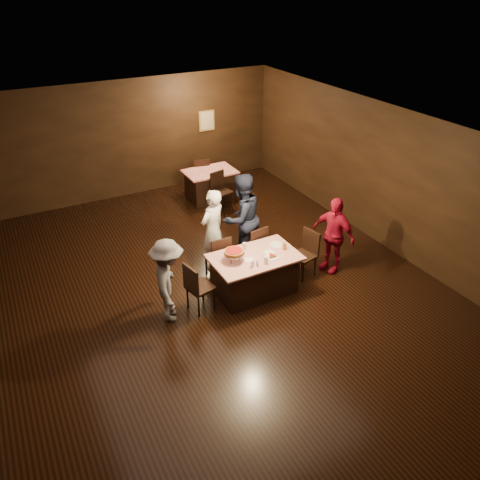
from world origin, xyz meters
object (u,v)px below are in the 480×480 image
at_px(chair_back_far, 201,174).
at_px(diner_grey_knit, 168,281).
at_px(chair_far_right, 253,246).
at_px(plate_empty, 276,245).
at_px(diner_red_shirt, 333,235).
at_px(glass_back, 245,246).
at_px(chair_end_left, 200,286).
at_px(chair_end_right, 304,255).
at_px(pizza_stand, 234,252).
at_px(back_table, 210,185).
at_px(diner_white_jacket, 213,230).
at_px(glass_amber, 284,246).
at_px(glass_front_left, 266,260).
at_px(chair_back_near, 222,191).
at_px(chair_far_left, 217,256).
at_px(main_table, 255,274).
at_px(diner_navy_hoodie, 242,218).

relative_size(chair_back_far, diner_grey_knit, 0.62).
height_order(chair_far_right, plate_empty, chair_far_right).
bearing_deg(diner_red_shirt, glass_back, -120.35).
relative_size(chair_far_right, chair_end_left, 1.00).
relative_size(chair_end_right, pizza_stand, 2.50).
distance_m(chair_end_left, diner_red_shirt, 2.85).
bearing_deg(chair_end_right, diner_red_shirt, 71.60).
relative_size(back_table, diner_white_jacket, 0.77).
bearing_deg(glass_amber, plate_empty, 104.04).
relative_size(pizza_stand, glass_amber, 2.71).
distance_m(pizza_stand, glass_front_left, 0.58).
bearing_deg(chair_back_near, chair_far_left, -131.68).
height_order(diner_red_shirt, glass_amber, diner_red_shirt).
xyz_separation_m(plate_empty, glass_amber, (0.05, -0.20, 0.06)).
bearing_deg(chair_end_right, main_table, -102.37).
relative_size(glass_front_left, glass_amber, 1.00).
relative_size(back_table, chair_far_left, 1.37).
xyz_separation_m(chair_end_left, diner_grey_knit, (-0.56, 0.02, 0.29)).
height_order(diner_navy_hoodie, glass_back, diner_navy_hoodie).
height_order(chair_far_right, chair_back_far, same).
relative_size(diner_white_jacket, pizza_stand, 4.44).
bearing_deg(chair_far_right, diner_white_jacket, -37.49).
distance_m(main_table, diner_grey_knit, 1.71).
relative_size(chair_back_far, diner_white_jacket, 0.56).
bearing_deg(chair_end_right, pizza_stand, -104.28).
distance_m(chair_end_right, chair_back_near, 3.45).
height_order(chair_end_left, glass_back, chair_end_left).
height_order(diner_red_shirt, pizza_stand, diner_red_shirt).
bearing_deg(chair_back_far, chair_end_right, 103.26).
relative_size(main_table, glass_amber, 11.43).
bearing_deg(glass_amber, chair_end_left, 178.32).
bearing_deg(pizza_stand, plate_empty, 6.01).
bearing_deg(main_table, glass_amber, -4.76).
relative_size(diner_navy_hoodie, diner_grey_knit, 1.22).
distance_m(pizza_stand, glass_back, 0.44).
relative_size(chair_far_left, chair_back_near, 1.00).
xyz_separation_m(chair_end_left, diner_white_jacket, (0.80, 1.15, 0.37)).
height_order(diner_white_jacket, glass_amber, diner_white_jacket).
relative_size(chair_end_left, chair_end_right, 1.00).
height_order(diner_navy_hoodie, glass_front_left, diner_navy_hoodie).
bearing_deg(chair_back_far, main_table, 90.18).
height_order(back_table, plate_empty, plate_empty).
relative_size(main_table, chair_end_left, 1.68).
relative_size(back_table, diner_grey_knit, 0.85).
xyz_separation_m(chair_far_right, diner_grey_knit, (-2.06, -0.73, 0.29)).
height_order(diner_red_shirt, plate_empty, diner_red_shirt).
height_order(chair_back_near, diner_grey_knit, diner_grey_knit).
relative_size(chair_back_near, glass_front_left, 6.79).
relative_size(chair_end_left, glass_back, 6.79).
height_order(diner_white_jacket, glass_back, diner_white_jacket).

